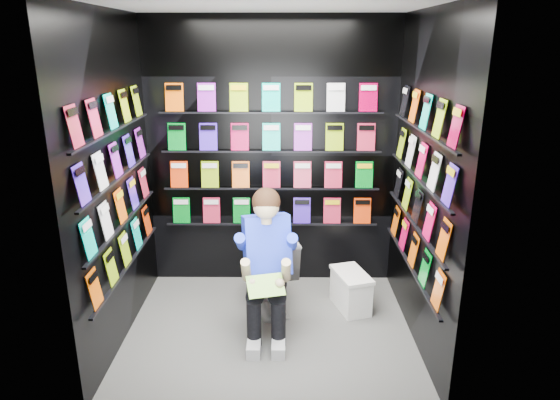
{
  "coord_description": "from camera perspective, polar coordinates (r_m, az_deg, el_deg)",
  "views": [
    {
      "loc": [
        0.12,
        -3.72,
        2.36
      ],
      "look_at": [
        0.09,
        0.15,
        1.12
      ],
      "focal_mm": 32.0,
      "sensor_mm": 36.0,
      "label": 1
    }
  ],
  "objects": [
    {
      "name": "ceiling",
      "position": [
        3.73,
        -1.47,
        21.42
      ],
      "size": [
        2.4,
        2.4,
        0.0
      ],
      "primitive_type": "plane",
      "color": "white",
      "rests_on": "floor"
    },
    {
      "name": "comics_back",
      "position": [
        4.81,
        -0.98,
        5.06
      ],
      "size": [
        2.1,
        0.06,
        1.37
      ],
      "primitive_type": null,
      "color": "#C42545",
      "rests_on": "wall_back"
    },
    {
      "name": "comics_left",
      "position": [
        4.07,
        -18.01,
        1.85
      ],
      "size": [
        0.06,
        1.7,
        1.37
      ],
      "primitive_type": null,
      "color": "#C42545",
      "rests_on": "wall_left"
    },
    {
      "name": "floor",
      "position": [
        4.41,
        -1.2,
        -14.65
      ],
      "size": [
        2.4,
        2.4,
        0.0
      ],
      "primitive_type": "plane",
      "color": "slate",
      "rests_on": "ground"
    },
    {
      "name": "wall_right",
      "position": [
        4.02,
        16.06,
        1.73
      ],
      "size": [
        0.04,
        2.0,
        2.6
      ],
      "primitive_type": "cube",
      "color": "black",
      "rests_on": "floor"
    },
    {
      "name": "comics_right",
      "position": [
        4.01,
        15.65,
        1.8
      ],
      "size": [
        0.06,
        1.7,
        1.37
      ],
      "primitive_type": null,
      "color": "#C42545",
      "rests_on": "wall_right"
    },
    {
      "name": "wall_left",
      "position": [
        4.09,
        -18.41,
        1.77
      ],
      "size": [
        0.04,
        2.0,
        2.6
      ],
      "primitive_type": "cube",
      "color": "black",
      "rests_on": "floor"
    },
    {
      "name": "wall_back",
      "position": [
        4.84,
        -0.97,
        5.08
      ],
      "size": [
        2.4,
        0.04,
        2.6
      ],
      "primitive_type": "cube",
      "color": "black",
      "rests_on": "floor"
    },
    {
      "name": "held_comic",
      "position": [
        3.86,
        -1.66,
        -9.76
      ],
      "size": [
        0.31,
        0.23,
        0.12
      ],
      "primitive_type": "cube",
      "rotation": [
        -0.96,
        0.0,
        0.24
      ],
      "color": "green",
      "rests_on": "reader"
    },
    {
      "name": "wall_front",
      "position": [
        2.92,
        -1.9,
        -3.55
      ],
      "size": [
        2.4,
        0.04,
        2.6
      ],
      "primitive_type": "cube",
      "color": "black",
      "rests_on": "floor"
    },
    {
      "name": "toilet",
      "position": [
        4.6,
        -1.31,
        -7.91
      ],
      "size": [
        0.59,
        0.83,
        0.73
      ],
      "primitive_type": "imported",
      "rotation": [
        0.0,
        0.0,
        3.39
      ],
      "color": "white",
      "rests_on": "floor"
    },
    {
      "name": "reader",
      "position": [
        4.1,
        -1.51,
        -5.26
      ],
      "size": [
        0.67,
        0.84,
        1.36
      ],
      "primitive_type": null,
      "rotation": [
        0.0,
        0.0,
        0.24
      ],
      "color": "blue",
      "rests_on": "toilet"
    },
    {
      "name": "longbox",
      "position": [
        4.7,
        8.09,
        -10.37
      ],
      "size": [
        0.35,
        0.48,
        0.32
      ],
      "primitive_type": "cube",
      "rotation": [
        0.0,
        0.0,
        0.29
      ],
      "color": "white",
      "rests_on": "floor"
    },
    {
      "name": "longbox_lid",
      "position": [
        4.62,
        8.18,
        -8.43
      ],
      "size": [
        0.38,
        0.51,
        0.03
      ],
      "primitive_type": "cube",
      "rotation": [
        0.0,
        0.0,
        0.29
      ],
      "color": "white",
      "rests_on": "longbox"
    }
  ]
}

